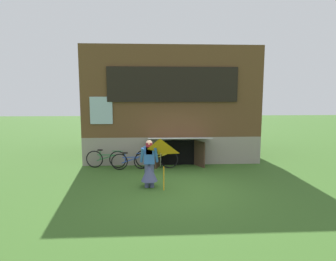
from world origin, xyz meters
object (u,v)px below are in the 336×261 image
Objects in this scene: bicycle_yellow at (157,159)px; bicycle_green at (106,159)px; bicycle_blue at (131,161)px; kite at (160,152)px; person at (149,168)px.

bicycle_green is at bearing -176.05° from bicycle_yellow.
bicycle_green reaches higher than bicycle_blue.
person is at bearing 123.41° from kite.
person is 0.97× the size of kite.
bicycle_blue is 0.93× the size of bicycle_green.
bicycle_green is at bearing 122.47° from person.
person is at bearing -48.34° from bicycle_green.
kite is at bearing -59.59° from person.
bicycle_yellow is at bearing 80.78° from person.
person is 0.93× the size of bicycle_green.
kite is 0.91× the size of bicycle_yellow.
kite is 3.04m from bicycle_blue.
kite reaches higher than bicycle_green.
person is 3.07m from bicycle_green.
bicycle_blue is (-1.09, 2.68, -0.92)m from kite.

